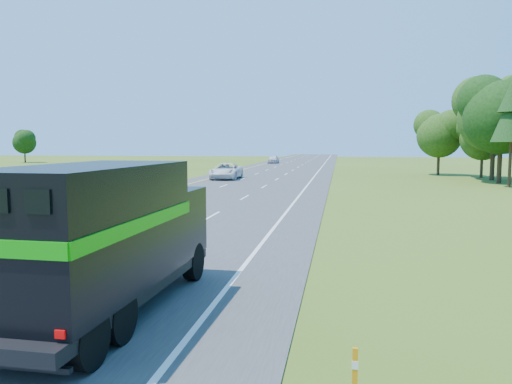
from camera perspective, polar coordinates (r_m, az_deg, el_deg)
road at (r=46.98m, az=-0.73°, el=0.95°), size 15.00×260.00×0.04m
lane_markings at (r=46.98m, az=-0.73°, el=0.98°), size 11.15×260.00×0.01m
horse_truck at (r=11.38m, az=-16.81°, el=-4.71°), size 2.55×7.57×3.32m
white_suv at (r=52.98m, az=-3.44°, el=2.40°), size 2.94×6.11×1.68m
far_car at (r=95.10m, az=2.00°, el=3.75°), size 1.95×4.48×1.50m
delineator at (r=7.40m, az=11.21°, el=-20.54°), size 0.09×0.05×1.04m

